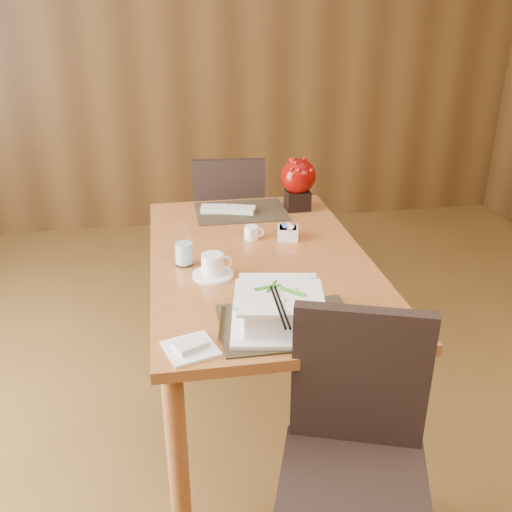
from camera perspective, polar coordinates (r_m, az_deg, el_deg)
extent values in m
plane|color=brown|center=(2.35, 3.02, -23.36)|extent=(6.00, 6.00, 0.00)
cube|color=#553818|center=(4.56, -5.12, 20.15)|extent=(5.00, 0.02, 2.80)
cube|color=#A65F2E|center=(2.39, 0.35, -0.51)|extent=(0.90, 1.50, 0.04)
cylinder|color=#A65F2E|center=(2.00, -7.82, -19.62)|extent=(0.07, 0.07, 0.71)
cylinder|color=#A65F2E|center=(3.14, -8.87, -1.94)|extent=(0.07, 0.07, 0.71)
cylinder|color=#A65F2E|center=(2.14, 14.51, -16.79)|extent=(0.07, 0.07, 0.71)
cylinder|color=#A65F2E|center=(3.23, 5.06, -0.94)|extent=(0.07, 0.07, 0.71)
cube|color=black|center=(1.90, 3.20, -6.81)|extent=(0.45, 0.33, 0.01)
cube|color=black|center=(2.88, -1.53, 4.48)|extent=(0.45, 0.33, 0.01)
cube|color=white|center=(1.89, 2.24, -6.79)|extent=(0.35, 0.35, 0.01)
cube|color=white|center=(1.86, 2.27, -5.25)|extent=(0.25, 0.25, 0.10)
cylinder|color=#D7C574|center=(1.86, 2.27, -5.18)|extent=(0.20, 0.20, 0.09)
cylinder|color=white|center=(2.22, -4.32, -1.88)|extent=(0.16, 0.16, 0.01)
cylinder|color=white|center=(2.20, -4.36, -0.81)|extent=(0.09, 0.09, 0.08)
cylinder|color=black|center=(2.19, -4.39, 0.02)|extent=(0.08, 0.08, 0.01)
cylinder|color=white|center=(2.29, -7.26, 1.12)|extent=(0.09, 0.09, 0.17)
cube|color=white|center=(2.55, 3.20, 2.33)|extent=(0.11, 0.11, 0.05)
cube|color=black|center=(2.92, 4.16, 5.64)|extent=(0.12, 0.12, 0.10)
sphere|color=#830805|center=(2.88, 4.24, 7.96)|extent=(0.18, 0.18, 0.18)
cube|color=white|center=(1.78, -6.55, -9.19)|extent=(0.19, 0.19, 0.01)
cube|color=black|center=(1.81, 9.67, -22.15)|extent=(0.55, 0.55, 0.06)
cube|color=black|center=(1.79, 10.34, -11.77)|extent=(0.40, 0.18, 0.47)
cylinder|color=black|center=(2.10, 4.01, -22.58)|extent=(0.03, 0.03, 0.40)
cylinder|color=black|center=(2.12, 14.48, -23.14)|extent=(0.03, 0.03, 0.40)
cube|color=black|center=(3.56, -2.75, 2.78)|extent=(0.46, 0.46, 0.06)
cube|color=black|center=(3.28, -2.70, 5.72)|extent=(0.41, 0.08, 0.46)
cylinder|color=black|center=(3.81, -0.15, 0.68)|extent=(0.03, 0.03, 0.40)
cylinder|color=black|center=(3.50, 0.32, -1.64)|extent=(0.03, 0.03, 0.40)
cylinder|color=black|center=(3.80, -5.42, 0.50)|extent=(0.03, 0.03, 0.40)
cylinder|color=black|center=(3.49, -5.44, -1.85)|extent=(0.03, 0.03, 0.40)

